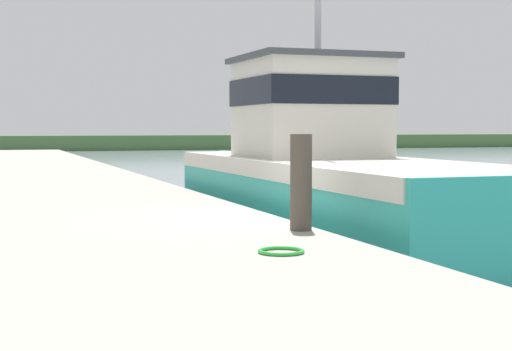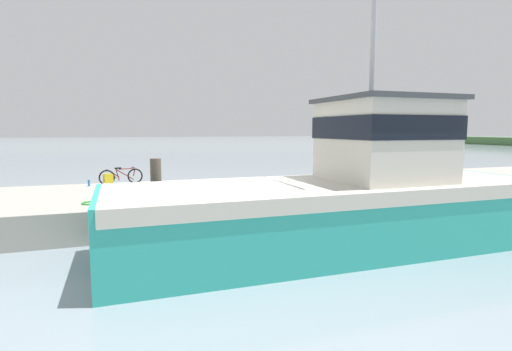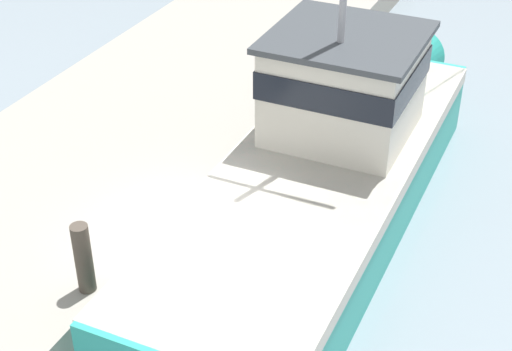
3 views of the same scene
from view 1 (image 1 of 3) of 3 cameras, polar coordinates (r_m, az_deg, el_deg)
ground_plane at (r=13.29m, az=3.86°, el=-6.65°), size 320.00×320.00×0.00m
dock_pier at (r=12.28m, az=-12.05°, el=-5.40°), size 5.95×80.00×0.91m
far_shoreline at (r=88.62m, az=4.32°, el=2.49°), size 180.00×5.00×1.52m
fishing_boat_main at (r=16.34m, az=5.05°, el=-0.02°), size 3.58×13.48×10.06m
mooring_post at (r=10.90m, az=3.29°, el=-0.50°), size 0.30×0.30×1.34m
hose_coil at (r=8.98m, az=1.85°, el=-5.52°), size 0.54×0.54×0.05m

